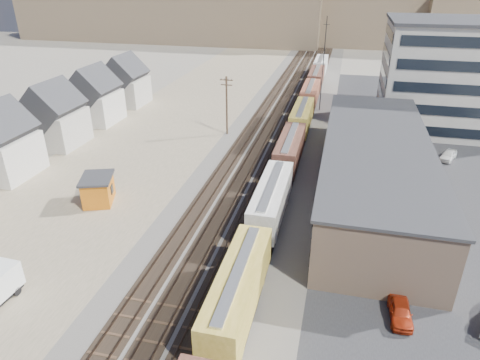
% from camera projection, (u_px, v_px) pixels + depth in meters
% --- Properties ---
extents(ground, '(300.00, 300.00, 0.00)m').
position_uv_depth(ground, '(193.00, 311.00, 35.69)').
color(ground, '#6B6356').
rests_on(ground, ground).
extents(ballast_bed, '(18.00, 200.00, 0.06)m').
position_uv_depth(ballast_bed, '(283.00, 123.00, 79.26)').
color(ballast_bed, '#4C4742').
rests_on(ballast_bed, ground).
extents(dirt_yard, '(24.00, 180.00, 0.03)m').
position_uv_depth(dirt_yard, '(161.00, 133.00, 74.80)').
color(dirt_yard, '#6F674C').
rests_on(dirt_yard, ground).
extents(asphalt_lot, '(26.00, 120.00, 0.04)m').
position_uv_depth(asphalt_lot, '(419.00, 168.00, 61.51)').
color(asphalt_lot, '#232326').
rests_on(asphalt_lot, ground).
extents(rail_tracks, '(11.40, 200.00, 0.24)m').
position_uv_depth(rail_tracks, '(280.00, 123.00, 79.34)').
color(rail_tracks, black).
rests_on(rail_tracks, ground).
extents(freight_train, '(3.00, 119.74, 4.46)m').
position_uv_depth(freight_train, '(296.00, 132.00, 67.11)').
color(freight_train, black).
rests_on(freight_train, ground).
extents(warehouse, '(12.40, 40.40, 7.25)m').
position_uv_depth(warehouse, '(374.00, 168.00, 52.68)').
color(warehouse, tan).
rests_on(warehouse, ground).
extents(office_tower, '(22.60, 18.60, 18.45)m').
position_uv_depth(office_tower, '(450.00, 76.00, 73.55)').
color(office_tower, '#9E998E').
rests_on(office_tower, ground).
extents(utility_pole_north, '(2.20, 0.32, 10.00)m').
position_uv_depth(utility_pole_north, '(227.00, 104.00, 71.76)').
color(utility_pole_north, '#382619').
rests_on(utility_pole_north, ground).
extents(radio_mast, '(1.20, 0.16, 18.00)m').
position_uv_depth(radio_mast, '(323.00, 65.00, 82.68)').
color(radio_mast, black).
rests_on(radio_mast, ground).
extents(townhouse_row, '(8.15, 68.16, 10.47)m').
position_uv_depth(townhouse_row, '(29.00, 131.00, 62.79)').
color(townhouse_row, '#B7B2A8').
rests_on(townhouse_row, ground).
extents(hills_north, '(265.00, 80.00, 32.00)m').
position_uv_depth(hills_north, '(327.00, 1.00, 175.78)').
color(hills_north, brown).
rests_on(hills_north, ground).
extents(maintenance_shed, '(4.94, 5.58, 3.40)m').
position_uv_depth(maintenance_shed, '(98.00, 189.00, 51.71)').
color(maintenance_shed, '#C86712').
rests_on(maintenance_shed, ground).
extents(parked_car_red, '(1.88, 4.31, 1.45)m').
position_uv_depth(parked_car_red, '(400.00, 311.00, 34.67)').
color(parked_car_red, '#9D270E').
rests_on(parked_car_red, ground).
extents(parked_car_blue, '(5.56, 4.35, 1.40)m').
position_uv_depth(parked_car_blue, '(420.00, 123.00, 77.20)').
color(parked_car_blue, navy).
rests_on(parked_car_blue, ground).
extents(parked_car_far, '(3.41, 4.67, 1.48)m').
position_uv_depth(parked_car_far, '(448.00, 155.00, 63.76)').
color(parked_car_far, silver).
rests_on(parked_car_far, ground).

